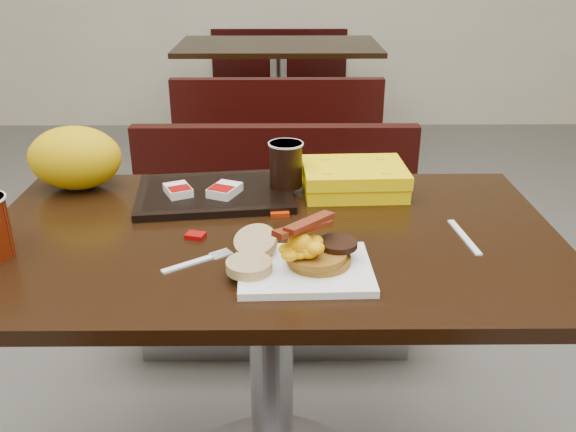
{
  "coord_description": "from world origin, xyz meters",
  "views": [
    {
      "loc": [
        0.03,
        -1.14,
        1.3
      ],
      "look_at": [
        0.04,
        -0.03,
        0.8
      ],
      "focal_mm": 38.1,
      "sensor_mm": 36.0,
      "label": 1
    }
  ],
  "objects_px": {
    "platter": "(305,269)",
    "clamshell": "(354,179)",
    "hashbrown_sleeve_right": "(225,190)",
    "coffee_cup_far": "(286,165)",
    "knife": "(464,237)",
    "table_near": "(272,377)",
    "fork": "(187,264)",
    "table_far": "(279,106)",
    "pancake_stack": "(319,257)",
    "bench_far_n": "(279,84)",
    "tray": "(215,194)",
    "bench_near_n": "(275,247)",
    "bench_far_s": "(278,141)",
    "hashbrown_sleeve_left": "(178,190)",
    "paper_bag": "(75,158)"
  },
  "relations": [
    {
      "from": "platter",
      "to": "clamshell",
      "type": "relative_size",
      "value": 0.99
    },
    {
      "from": "clamshell",
      "to": "hashbrown_sleeve_right",
      "type": "bearing_deg",
      "value": -171.8
    },
    {
      "from": "coffee_cup_far",
      "to": "knife",
      "type": "bearing_deg",
      "value": -34.79
    },
    {
      "from": "table_near",
      "to": "fork",
      "type": "xyz_separation_m",
      "value": [
        -0.15,
        -0.14,
        0.38
      ]
    },
    {
      "from": "table_far",
      "to": "pancake_stack",
      "type": "bearing_deg",
      "value": -88.06
    },
    {
      "from": "bench_far_n",
      "to": "tray",
      "type": "height_order",
      "value": "tray"
    },
    {
      "from": "pancake_stack",
      "to": "bench_near_n",
      "type": "bearing_deg",
      "value": 96.21
    },
    {
      "from": "fork",
      "to": "clamshell",
      "type": "distance_m",
      "value": 0.51
    },
    {
      "from": "table_far",
      "to": "bench_far_s",
      "type": "bearing_deg",
      "value": -90.0
    },
    {
      "from": "knife",
      "to": "table_far",
      "type": "bearing_deg",
      "value": -176.91
    },
    {
      "from": "bench_far_s",
      "to": "bench_far_n",
      "type": "height_order",
      "value": "same"
    },
    {
      "from": "knife",
      "to": "coffee_cup_far",
      "type": "xyz_separation_m",
      "value": [
        -0.36,
        0.25,
        0.07
      ]
    },
    {
      "from": "platter",
      "to": "knife",
      "type": "relative_size",
      "value": 1.5
    },
    {
      "from": "platter",
      "to": "knife",
      "type": "bearing_deg",
      "value": 21.75
    },
    {
      "from": "hashbrown_sleeve_left",
      "to": "paper_bag",
      "type": "bearing_deg",
      "value": 136.31
    },
    {
      "from": "pancake_stack",
      "to": "coffee_cup_far",
      "type": "distance_m",
      "value": 0.39
    },
    {
      "from": "table_near",
      "to": "bench_near_n",
      "type": "bearing_deg",
      "value": 90.0
    },
    {
      "from": "pancake_stack",
      "to": "clamshell",
      "type": "bearing_deg",
      "value": 74.71
    },
    {
      "from": "bench_far_s",
      "to": "clamshell",
      "type": "relative_size",
      "value": 4.12
    },
    {
      "from": "table_far",
      "to": "bench_far_s",
      "type": "height_order",
      "value": "table_far"
    },
    {
      "from": "knife",
      "to": "tray",
      "type": "xyz_separation_m",
      "value": [
        -0.53,
        0.22,
        0.01
      ]
    },
    {
      "from": "coffee_cup_far",
      "to": "bench_far_n",
      "type": "bearing_deg",
      "value": 90.64
    },
    {
      "from": "bench_near_n",
      "to": "fork",
      "type": "distance_m",
      "value": 0.94
    },
    {
      "from": "pancake_stack",
      "to": "paper_bag",
      "type": "relative_size",
      "value": 0.53
    },
    {
      "from": "table_near",
      "to": "platter",
      "type": "relative_size",
      "value": 4.99
    },
    {
      "from": "knife",
      "to": "coffee_cup_far",
      "type": "relative_size",
      "value": 1.5
    },
    {
      "from": "knife",
      "to": "platter",
      "type": "bearing_deg",
      "value": -72.05
    },
    {
      "from": "table_far",
      "to": "paper_bag",
      "type": "bearing_deg",
      "value": -101.44
    },
    {
      "from": "table_near",
      "to": "coffee_cup_far",
      "type": "xyz_separation_m",
      "value": [
        0.03,
        0.22,
        0.45
      ]
    },
    {
      "from": "pancake_stack",
      "to": "hashbrown_sleeve_left",
      "type": "height_order",
      "value": "pancake_stack"
    },
    {
      "from": "pancake_stack",
      "to": "clamshell",
      "type": "xyz_separation_m",
      "value": [
        0.11,
        0.38,
        0.01
      ]
    },
    {
      "from": "tray",
      "to": "paper_bag",
      "type": "distance_m",
      "value": 0.35
    },
    {
      "from": "bench_far_n",
      "to": "coffee_cup_far",
      "type": "xyz_separation_m",
      "value": [
        0.03,
        -3.08,
        0.46
      ]
    },
    {
      "from": "clamshell",
      "to": "platter",
      "type": "bearing_deg",
      "value": -110.52
    },
    {
      "from": "hashbrown_sleeve_right",
      "to": "paper_bag",
      "type": "bearing_deg",
      "value": -169.78
    },
    {
      "from": "bench_near_n",
      "to": "table_near",
      "type": "bearing_deg",
      "value": -90.0
    },
    {
      "from": "hashbrown_sleeve_left",
      "to": "hashbrown_sleeve_right",
      "type": "xyz_separation_m",
      "value": [
        0.11,
        -0.0,
        0.0
      ]
    },
    {
      "from": "bench_far_n",
      "to": "fork",
      "type": "distance_m",
      "value": 3.47
    },
    {
      "from": "knife",
      "to": "clamshell",
      "type": "distance_m",
      "value": 0.33
    },
    {
      "from": "bench_near_n",
      "to": "bench_far_s",
      "type": "distance_m",
      "value": 1.2
    },
    {
      "from": "tray",
      "to": "paper_bag",
      "type": "xyz_separation_m",
      "value": [
        -0.34,
        0.06,
        0.07
      ]
    },
    {
      "from": "table_near",
      "to": "bench_near_n",
      "type": "relative_size",
      "value": 1.2
    },
    {
      "from": "fork",
      "to": "hashbrown_sleeve_left",
      "type": "relative_size",
      "value": 1.99
    },
    {
      "from": "hashbrown_sleeve_right",
      "to": "coffee_cup_far",
      "type": "relative_size",
      "value": 0.72
    },
    {
      "from": "bench_far_s",
      "to": "table_near",
      "type": "bearing_deg",
      "value": -90.0
    },
    {
      "from": "bench_near_n",
      "to": "clamshell",
      "type": "bearing_deg",
      "value": -67.23
    },
    {
      "from": "platter",
      "to": "coffee_cup_far",
      "type": "relative_size",
      "value": 2.25
    },
    {
      "from": "bench_far_n",
      "to": "bench_near_n",
      "type": "bearing_deg",
      "value": -90.0
    },
    {
      "from": "clamshell",
      "to": "tray",
      "type": "bearing_deg",
      "value": -176.98
    },
    {
      "from": "platter",
      "to": "paper_bag",
      "type": "bearing_deg",
      "value": 139.86
    }
  ]
}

